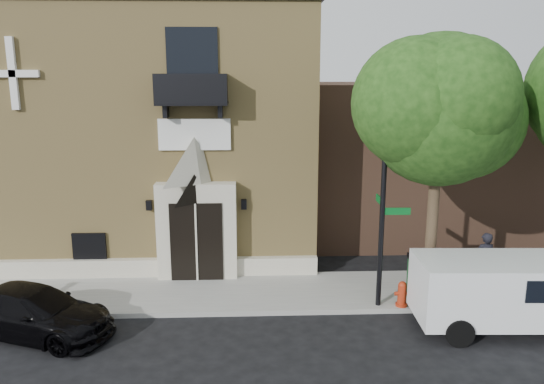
{
  "coord_description": "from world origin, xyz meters",
  "views": [
    {
      "loc": [
        0.79,
        -14.05,
        6.8
      ],
      "look_at": [
        1.44,
        2.0,
        3.2
      ],
      "focal_mm": 35.0,
      "sensor_mm": 36.0,
      "label": 1
    }
  ],
  "objects_px": {
    "black_sedan": "(33,312)",
    "street_sign": "(383,214)",
    "pedestrian_near": "(484,261)",
    "fire_hydrant": "(402,294)",
    "cargo_van": "(514,291)",
    "dumpster": "(446,281)"
  },
  "relations": [
    {
      "from": "black_sedan",
      "to": "dumpster",
      "type": "bearing_deg",
      "value": -64.46
    },
    {
      "from": "pedestrian_near",
      "to": "fire_hydrant",
      "type": "bearing_deg",
      "value": 16.45
    },
    {
      "from": "dumpster",
      "to": "fire_hydrant",
      "type": "bearing_deg",
      "value": -170.08
    },
    {
      "from": "pedestrian_near",
      "to": "black_sedan",
      "type": "bearing_deg",
      "value": 3.58
    },
    {
      "from": "fire_hydrant",
      "to": "cargo_van",
      "type": "bearing_deg",
      "value": -25.43
    },
    {
      "from": "dumpster",
      "to": "pedestrian_near",
      "type": "relative_size",
      "value": 1.18
    },
    {
      "from": "cargo_van",
      "to": "street_sign",
      "type": "height_order",
      "value": "street_sign"
    },
    {
      "from": "street_sign",
      "to": "dumpster",
      "type": "distance_m",
      "value": 2.87
    },
    {
      "from": "pedestrian_near",
      "to": "cargo_van",
      "type": "bearing_deg",
      "value": 77.49
    },
    {
      "from": "cargo_van",
      "to": "dumpster",
      "type": "xyz_separation_m",
      "value": [
        -1.32,
        1.42,
        -0.27
      ]
    },
    {
      "from": "cargo_van",
      "to": "fire_hydrant",
      "type": "relative_size",
      "value": 6.53
    },
    {
      "from": "black_sedan",
      "to": "fire_hydrant",
      "type": "xyz_separation_m",
      "value": [
        10.17,
        1.03,
        -0.12
      ]
    },
    {
      "from": "black_sedan",
      "to": "pedestrian_near",
      "type": "bearing_deg",
      "value": -60.62
    },
    {
      "from": "fire_hydrant",
      "to": "pedestrian_near",
      "type": "bearing_deg",
      "value": 22.65
    },
    {
      "from": "street_sign",
      "to": "pedestrian_near",
      "type": "bearing_deg",
      "value": 18.26
    },
    {
      "from": "black_sedan",
      "to": "cargo_van",
      "type": "xyz_separation_m",
      "value": [
        12.82,
        -0.23,
        0.47
      ]
    },
    {
      "from": "cargo_van",
      "to": "black_sedan",
      "type": "bearing_deg",
      "value": -178.69
    },
    {
      "from": "street_sign",
      "to": "dumpster",
      "type": "xyz_separation_m",
      "value": [
        1.98,
        0.04,
        -2.08
      ]
    },
    {
      "from": "black_sedan",
      "to": "street_sign",
      "type": "distance_m",
      "value": 9.86
    },
    {
      "from": "black_sedan",
      "to": "street_sign",
      "type": "bearing_deg",
      "value": -63.45
    },
    {
      "from": "fire_hydrant",
      "to": "pedestrian_near",
      "type": "xyz_separation_m",
      "value": [
        2.93,
        1.22,
        0.54
      ]
    },
    {
      "from": "street_sign",
      "to": "fire_hydrant",
      "type": "height_order",
      "value": "street_sign"
    }
  ]
}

